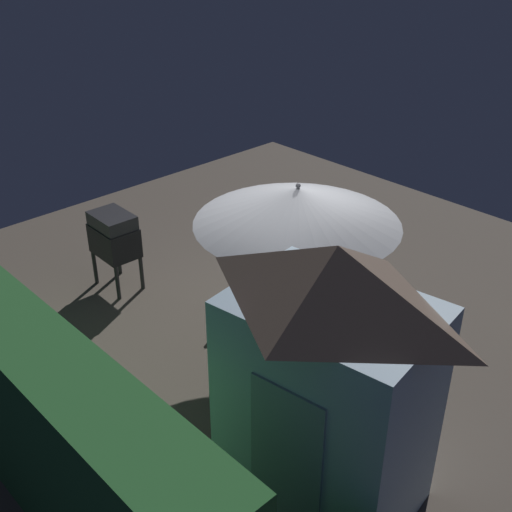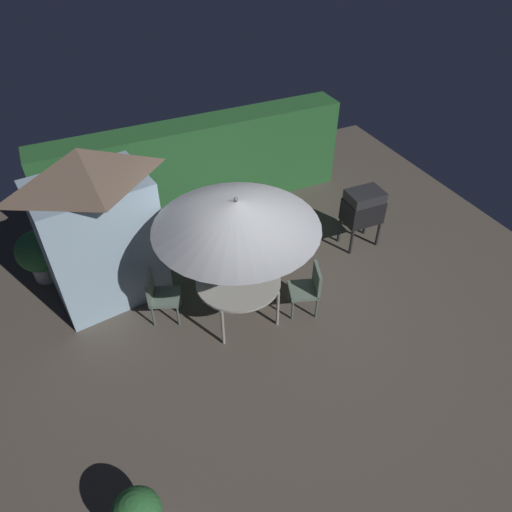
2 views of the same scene
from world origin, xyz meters
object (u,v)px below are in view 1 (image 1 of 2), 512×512
at_px(bbq_grill, 114,236).
at_px(chair_far_side, 341,376).
at_px(patio_umbrella, 297,206).
at_px(chair_near_shed, 256,273).
at_px(garden_shed, 328,381).
at_px(patio_table, 294,302).

bearing_deg(bbq_grill, chair_far_side, -175.96).
height_order(patio_umbrella, chair_near_shed, patio_umbrella).
bearing_deg(garden_shed, patio_umbrella, -39.61).
distance_m(patio_umbrella, bbq_grill, 3.23).
distance_m(bbq_grill, chair_far_side, 4.10).
xyz_separation_m(bbq_grill, chair_far_side, (-4.07, -0.29, -0.33)).
bearing_deg(chair_near_shed, patio_table, 160.76).
height_order(garden_shed, chair_near_shed, garden_shed).
bearing_deg(garden_shed, bbq_grill, -8.61).
xyz_separation_m(garden_shed, patio_table, (1.79, -1.48, -0.69)).
height_order(patio_table, patio_umbrella, patio_umbrella).
xyz_separation_m(garden_shed, patio_umbrella, (1.79, -1.48, 0.64)).
xyz_separation_m(garden_shed, chair_near_shed, (2.87, -1.86, -0.88)).
distance_m(garden_shed, chair_far_side, 1.46).
bearing_deg(bbq_grill, patio_umbrella, -165.05).
bearing_deg(patio_table, chair_far_side, 157.67).
relative_size(patio_table, bbq_grill, 1.12).
bearing_deg(chair_far_side, bbq_grill, 4.04).
bearing_deg(chair_far_side, patio_table, -22.33).
height_order(patio_table, chair_far_side, chair_far_side).
distance_m(bbq_grill, chair_near_shed, 2.17).
bearing_deg(patio_umbrella, patio_table, 0.00).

